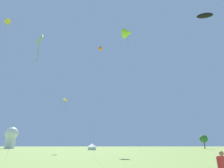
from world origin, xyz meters
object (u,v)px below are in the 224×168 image
at_px(observatory_dome, 11,137).
at_px(tree_distant_left, 204,139).
at_px(festival_tent_center, 92,146).
at_px(kite_lime_delta, 128,33).
at_px(kite_orange_delta, 100,49).
at_px(kite_yellow_parafoil, 65,100).
at_px(kite_yellow_diamond, 7,26).
at_px(kite_black_parafoil, 205,16).
at_px(kite_lime_diamond, 39,41).

bearing_deg(observatory_dome, tree_distant_left, -5.87).
bearing_deg(festival_tent_center, observatory_dome, 150.70).
distance_m(kite_lime_delta, kite_orange_delta, 22.65).
xyz_separation_m(kite_lime_delta, tree_distant_left, (40.35, 47.03, -26.64)).
bearing_deg(tree_distant_left, kite_yellow_parafoil, -148.47).
distance_m(kite_yellow_diamond, observatory_dome, 71.10).
xyz_separation_m(kite_black_parafoil, kite_orange_delta, (-28.17, 24.58, 4.33)).
height_order(festival_tent_center, observatory_dome, observatory_dome).
bearing_deg(kite_lime_delta, kite_yellow_diamond, -171.53).
relative_size(kite_yellow_diamond, festival_tent_center, 8.63).
bearing_deg(kite_lime_delta, kite_orange_delta, 113.75).
bearing_deg(kite_orange_delta, kite_black_parafoil, -41.11).
distance_m(festival_tent_center, tree_distant_left, 54.32).
height_order(kite_lime_diamond, festival_tent_center, kite_lime_diamond).
height_order(kite_black_parafoil, kite_orange_delta, kite_orange_delta).
height_order(kite_black_parafoil, tree_distant_left, kite_black_parafoil).
height_order(kite_yellow_diamond, kite_black_parafoil, kite_black_parafoil).
bearing_deg(kite_yellow_parafoil, kite_orange_delta, 42.54).
relative_size(kite_yellow_diamond, kite_black_parafoil, 0.94).
xyz_separation_m(kite_orange_delta, observatory_dome, (-48.10, 37.14, -31.68)).
xyz_separation_m(kite_black_parafoil, kite_lime_diamond, (-37.29, -8.77, -13.36)).
distance_m(kite_lime_diamond, observatory_dome, 81.76).
bearing_deg(observatory_dome, kite_lime_delta, -45.09).
bearing_deg(kite_yellow_diamond, kite_yellow_parafoil, 52.15).
relative_size(kite_black_parafoil, observatory_dome, 3.16).
xyz_separation_m(kite_yellow_diamond, tree_distant_left, (70.85, 51.58, -25.31)).
relative_size(kite_orange_delta, festival_tent_center, 10.43).
height_order(kite_black_parafoil, festival_tent_center, kite_black_parafoil).
height_order(kite_yellow_diamond, kite_orange_delta, kite_orange_delta).
relative_size(kite_yellow_diamond, kite_orange_delta, 0.83).
distance_m(kite_yellow_diamond, festival_tent_center, 49.83).
xyz_separation_m(kite_yellow_diamond, observatory_dome, (-26.34, 61.56, -23.91)).
bearing_deg(kite_lime_diamond, kite_yellow_diamond, 144.74).
distance_m(kite_orange_delta, festival_tent_center, 38.32).
bearing_deg(observatory_dome, kite_yellow_parafoil, -50.19).
height_order(kite_lime_delta, kite_black_parafoil, kite_black_parafoil).
bearing_deg(kite_yellow_parafoil, kite_lime_diamond, -88.60).
relative_size(kite_yellow_parafoil, kite_black_parafoil, 0.45).
relative_size(kite_lime_delta, kite_orange_delta, 0.85).
bearing_deg(tree_distant_left, observatory_dome, 174.13).
bearing_deg(kite_black_parafoil, kite_yellow_parafoil, 157.53).
relative_size(kite_black_parafoil, festival_tent_center, 9.19).
bearing_deg(kite_black_parafoil, festival_tent_center, 130.51).
bearing_deg(kite_lime_diamond, observatory_dome, 118.94).
distance_m(kite_lime_delta, kite_lime_diamond, 25.05).
bearing_deg(tree_distant_left, kite_lime_diamond, -133.89).
bearing_deg(kite_black_parafoil, observatory_dome, 141.02).
distance_m(kite_yellow_parafoil, kite_orange_delta, 26.29).
bearing_deg(observatory_dome, kite_black_parafoil, -38.98).
relative_size(kite_lime_delta, observatory_dome, 3.04).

